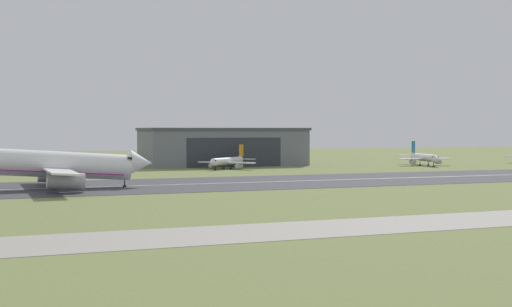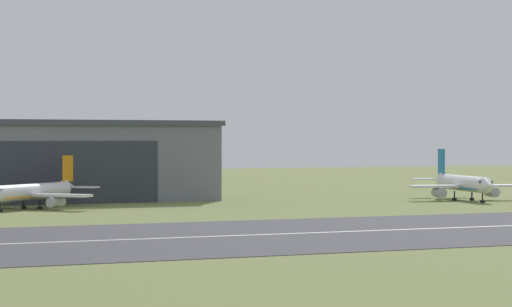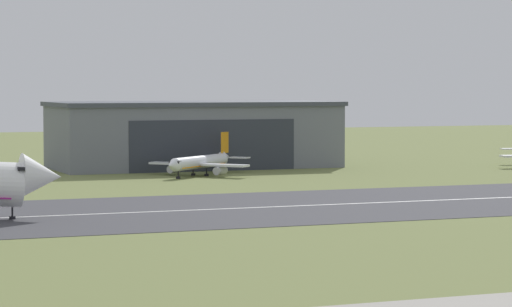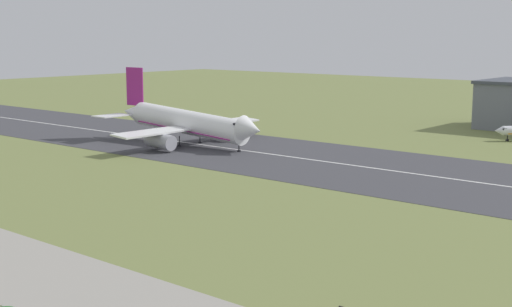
% 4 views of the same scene
% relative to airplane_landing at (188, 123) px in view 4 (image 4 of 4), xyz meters
% --- Properties ---
extents(ground_plane, '(680.98, 680.98, 0.00)m').
position_rel_airplane_landing_xyz_m(ground_plane, '(64.14, -52.64, -5.36)').
color(ground_plane, olive).
extents(runway_strip, '(440.98, 45.01, 0.06)m').
position_rel_airplane_landing_xyz_m(runway_strip, '(64.14, 2.15, -5.33)').
color(runway_strip, '#3D3D42').
rests_on(runway_strip, ground_plane).
extents(runway_centreline, '(396.88, 0.70, 0.01)m').
position_rel_airplane_landing_xyz_m(runway_centreline, '(64.14, 2.15, -5.30)').
color(runway_centreline, silver).
rests_on(runway_centreline, runway_strip).
extents(taxiway_road, '(330.73, 15.40, 0.05)m').
position_rel_airplane_landing_xyz_m(taxiway_road, '(64.14, -78.70, -5.34)').
color(taxiway_road, gray).
rests_on(taxiway_road, ground_plane).
extents(airplane_landing, '(47.58, 45.12, 18.41)m').
position_rel_airplane_landing_xyz_m(airplane_landing, '(0.00, 0.00, 0.00)').
color(airplane_landing, white).
rests_on(airplane_landing, ground_plane).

